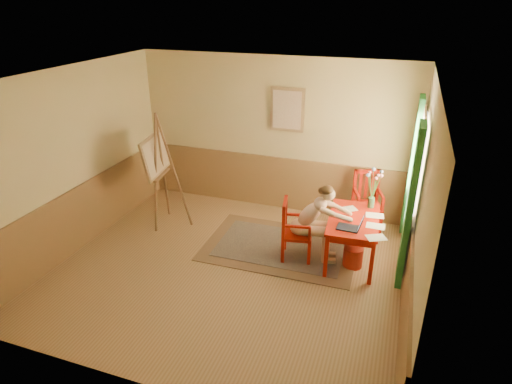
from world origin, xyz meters
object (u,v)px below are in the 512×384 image
at_px(table, 353,224).
at_px(easel, 158,160).
at_px(figure, 315,220).
at_px(laptop, 352,226).
at_px(chair_left, 294,230).
at_px(chair_back, 367,201).

distance_m(table, easel, 3.37).
xyz_separation_m(figure, laptop, (0.56, -0.17, 0.08)).
xyz_separation_m(chair_left, easel, (-2.48, 0.35, 0.70)).
bearing_deg(laptop, easel, 172.09).
relative_size(figure, laptop, 3.31).
bearing_deg(easel, chair_back, 15.87).
height_order(laptop, easel, easel).
bearing_deg(chair_left, table, 14.29).
xyz_separation_m(laptop, easel, (-3.34, 0.46, 0.42)).
distance_m(table, chair_back, 1.11).
bearing_deg(figure, laptop, -17.07).
distance_m(chair_left, figure, 0.37).
relative_size(table, figure, 1.00).
distance_m(laptop, easel, 3.39).
relative_size(chair_left, easel, 0.48).
height_order(table, easel, easel).
relative_size(chair_back, figure, 0.83).
height_order(table, laptop, laptop).
bearing_deg(figure, easel, 174.00).
distance_m(table, figure, 0.57).
distance_m(chair_back, laptop, 1.46).
distance_m(chair_back, figure, 1.42).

